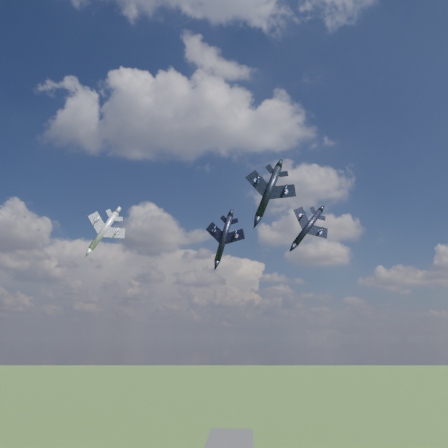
# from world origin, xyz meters

# --- Properties ---
(jet_lead_navy) EXTENTS (14.25, 16.32, 5.61)m
(jet_lead_navy) POSITION_xyz_m (5.89, 18.10, 79.78)
(jet_lead_navy) COLOR black
(jet_right_navy) EXTENTS (10.47, 13.99, 6.41)m
(jet_right_navy) POSITION_xyz_m (14.67, 1.29, 84.32)
(jet_right_navy) COLOR black
(jet_high_navy) EXTENTS (14.40, 17.56, 9.24)m
(jet_high_navy) POSITION_xyz_m (25.36, 29.48, 84.80)
(jet_high_navy) COLOR black
(jet_left_silver) EXTENTS (12.92, 15.95, 7.64)m
(jet_left_silver) POSITION_xyz_m (-22.11, 23.67, 83.16)
(jet_left_silver) COLOR gray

